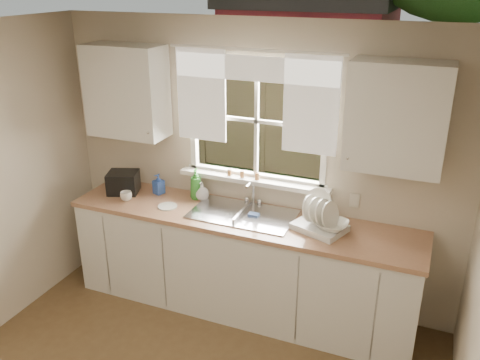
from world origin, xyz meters
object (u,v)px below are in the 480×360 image
at_px(cup, 126,196).
at_px(black_appliance, 123,182).
at_px(soap_bottle_a, 196,184).
at_px(dish_rack, 320,221).

xyz_separation_m(cup, black_appliance, (-0.13, 0.15, 0.06)).
bearing_deg(soap_bottle_a, dish_rack, -22.51).
bearing_deg(soap_bottle_a, black_appliance, 175.65).
xyz_separation_m(soap_bottle_a, cup, (-0.56, -0.28, -0.10)).
height_order(dish_rack, cup, dish_rack).
distance_m(dish_rack, soap_bottle_a, 1.19).
xyz_separation_m(dish_rack, black_appliance, (-1.87, 0.04, 0.02)).
bearing_deg(black_appliance, soap_bottle_a, -9.67).
height_order(dish_rack, soap_bottle_a, dish_rack).
bearing_deg(dish_rack, soap_bottle_a, 172.09).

